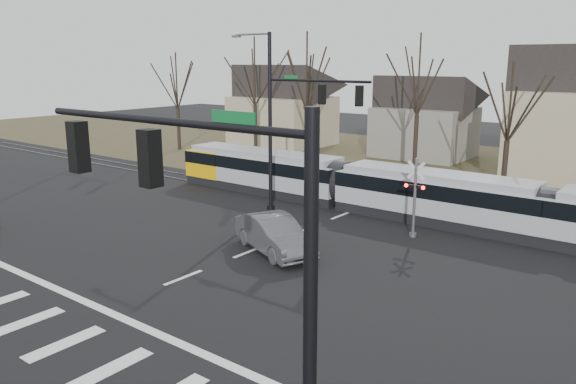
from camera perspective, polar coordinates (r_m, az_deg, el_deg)
The scene contains 14 objects.
ground at distance 22.36m, azimuth -14.45°, elevation -9.94°, with size 140.00×140.00×0.00m, color black.
grass_verge at distance 48.14m, azimuth 16.99°, elevation 2.27°, with size 140.00×28.00×0.01m, color #38331E.
crosswalk at distance 20.42m, azimuth -23.52°, elevation -12.95°, with size 27.00×2.60×0.01m.
stop_line at distance 21.42m, azimuth -18.31°, elevation -11.25°, with size 28.00×0.35×0.01m, color silver.
lane_dashes at distance 33.95m, azimuth 7.24°, elevation -1.64°, with size 0.18×30.00×0.01m.
rail_pair at distance 33.78m, azimuth 7.07°, elevation -1.67°, with size 90.00×1.52×0.06m.
tram at distance 31.58m, azimuth 14.58°, elevation -0.28°, with size 36.55×2.71×2.77m.
sedan at distance 25.87m, azimuth -1.40°, elevation -4.31°, with size 5.45×3.72×1.70m, color #45474B.
signal_pole_near_right at distance 9.67m, azimuth -6.93°, elevation -7.82°, with size 6.72×0.44×8.00m.
signal_pole_far at distance 31.40m, azimuth 0.43°, elevation 7.83°, with size 9.28×0.44×10.20m.
rail_crossing_signal at distance 28.49m, azimuth 12.73°, elevation -0.84°, with size 1.08×0.36×4.00m.
tree_row at distance 41.20m, azimuth 17.04°, elevation 7.55°, with size 59.20×7.20×10.00m.
house_a at distance 59.18m, azimuth -0.55°, elevation 9.13°, with size 9.72×8.64×8.60m.
house_b at distance 53.16m, azimuth 13.77°, elevation 7.76°, with size 8.64×7.56×7.65m.
Camera 1 is at (16.51, -12.39, 8.61)m, focal length 35.00 mm.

